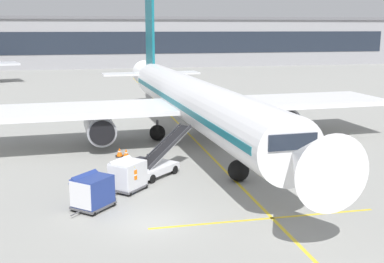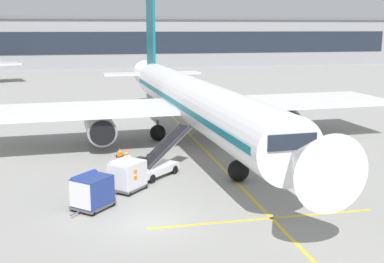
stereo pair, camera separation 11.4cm
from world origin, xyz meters
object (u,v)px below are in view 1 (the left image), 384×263
parked_airplane (191,100)px  safety_cone_nose_mark (120,152)px  baggage_cart_second (92,191)px  ground_crew_by_loader (118,177)px  safety_cone_wingtip (126,153)px  safety_cone_engine_keepout (125,158)px  baggage_cart_lead (127,174)px  belt_loader (157,163)px  ground_crew_by_carts (133,177)px

parked_airplane → safety_cone_nose_mark: 8.08m
baggage_cart_second → ground_crew_by_loader: bearing=56.0°
safety_cone_wingtip → safety_cone_nose_mark: 0.70m
safety_cone_engine_keepout → safety_cone_nose_mark: (-0.29, 1.75, -0.03)m
safety_cone_engine_keepout → baggage_cart_lead: bearing=-93.6°
baggage_cart_lead → safety_cone_nose_mark: bearing=89.3°
safety_cone_nose_mark → belt_loader: bearing=-69.0°
belt_loader → baggage_cart_lead: belt_loader is taller
ground_crew_by_carts → safety_cone_engine_keepout: 6.91m
baggage_cart_lead → baggage_cart_second: size_ratio=1.00×
baggage_cart_lead → ground_crew_by_carts: size_ratio=1.47×
belt_loader → safety_cone_wingtip: belt_loader is taller
safety_cone_engine_keepout → belt_loader: bearing=-64.0°
ground_crew_by_carts → safety_cone_wingtip: 8.12m
baggage_cart_lead → safety_cone_nose_mark: size_ratio=3.72×
ground_crew_by_carts → safety_cone_nose_mark: (-0.21, 8.63, -0.66)m
belt_loader → safety_cone_nose_mark: belt_loader is taller
baggage_cart_second → safety_cone_wingtip: size_ratio=3.54×
ground_crew_by_carts → safety_cone_engine_keepout: size_ratio=2.36×
baggage_cart_lead → safety_cone_wingtip: size_ratio=3.54×
ground_crew_by_loader → ground_crew_by_carts: same height
baggage_cart_lead → baggage_cart_second: same height
belt_loader → safety_cone_nose_mark: bearing=111.0°
safety_cone_engine_keepout → safety_cone_wingtip: (0.15, 1.21, -0.01)m
safety_cone_nose_mark → ground_crew_by_loader: bearing=-94.6°
belt_loader → ground_crew_by_carts: bearing=-119.1°
safety_cone_wingtip → baggage_cart_second: bearing=-104.7°
belt_loader → ground_crew_by_carts: size_ratio=2.71×
baggage_cart_lead → safety_cone_engine_keepout: size_ratio=3.45×
ground_crew_by_carts → safety_cone_wingtip: ground_crew_by_carts is taller
baggage_cart_lead → ground_crew_by_carts: 0.75m
ground_crew_by_loader → safety_cone_engine_keepout: ground_crew_by_loader is taller
baggage_cart_lead → safety_cone_nose_mark: 7.98m
baggage_cart_second → ground_crew_by_loader: size_ratio=1.47×
parked_airplane → baggage_cart_second: (-8.52, -14.43, -2.55)m
parked_airplane → ground_crew_by_loader: (-6.99, -12.17, -2.55)m
baggage_cart_second → ground_crew_by_carts: size_ratio=1.47×
baggage_cart_second → safety_cone_wingtip: (2.64, 10.03, -0.65)m
safety_cone_wingtip → baggage_cart_lead: bearing=-94.2°
belt_loader → safety_cone_wingtip: (-1.60, 4.80, -0.50)m
safety_cone_engine_keepout → safety_cone_wingtip: safety_cone_engine_keepout is taller
safety_cone_wingtip → safety_cone_nose_mark: (-0.45, 0.53, -0.02)m
baggage_cart_second → ground_crew_by_loader: baggage_cart_second is taller
baggage_cart_second → safety_cone_engine_keepout: baggage_cart_second is taller
baggage_cart_lead → safety_cone_wingtip: baggage_cart_lead is taller
parked_airplane → safety_cone_nose_mark: parked_airplane is taller
belt_loader → baggage_cart_second: (-4.23, -5.24, 0.15)m
baggage_cart_second → parked_airplane: bearing=59.4°
parked_airplane → ground_crew_by_loader: size_ratio=25.80×
baggage_cart_second → ground_crew_by_carts: (2.40, 1.94, -0.00)m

